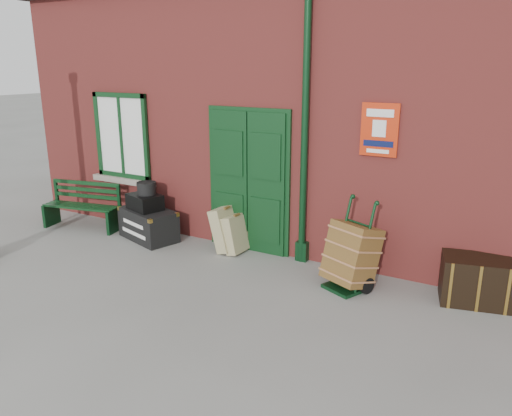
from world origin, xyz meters
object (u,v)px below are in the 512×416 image
Objects in this scene: porter_trolley at (351,255)px; dark_trunk at (476,280)px; bench at (83,204)px; houdini_trunk at (149,224)px.

dark_trunk is at bearing 37.24° from porter_trolley.
bench is 1.77× the size of dark_trunk.
bench is at bearing -156.76° from porter_trolley.
houdini_trunk is at bearing -7.87° from bench.
bench is at bearing 169.29° from dark_trunk.
dark_trunk is at bearing 19.64° from houdini_trunk.
porter_trolley is at bearing -179.96° from dark_trunk.
dark_trunk is (1.50, 0.36, -0.17)m from porter_trolley.
bench is 1.22× the size of porter_trolley.
houdini_trunk is at bearing 168.97° from dark_trunk.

